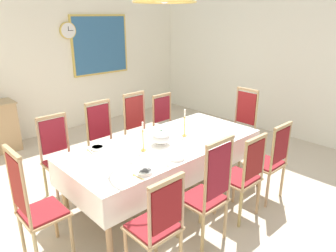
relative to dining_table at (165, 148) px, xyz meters
name	(u,v)px	position (x,y,z in m)	size (l,w,h in m)	color
ground	(165,196)	(0.00, 0.00, -0.73)	(6.72, 6.88, 0.04)	#C2B4A0
back_wall	(45,55)	(0.00, 3.48, 0.88)	(6.72, 0.08, 3.18)	silver
right_wall	(296,57)	(3.40, 0.00, 0.88)	(0.08, 6.88, 3.18)	silver
dining_table	(165,148)	(0.00, 0.00, 0.00)	(2.62, 1.16, 0.78)	tan
tablecloth	(165,149)	(0.00, 0.00, -0.01)	(2.64, 1.18, 0.35)	white
chair_south_a	(157,224)	(-1.00, -0.98, -0.14)	(0.44, 0.42, 1.07)	tan
chair_north_a	(60,156)	(-1.00, 0.98, -0.12)	(0.44, 0.42, 1.12)	tan
chair_south_b	(208,191)	(-0.30, -0.99, -0.09)	(0.44, 0.42, 1.23)	tan
chair_north_b	(104,141)	(-0.30, 0.99, -0.10)	(0.44, 0.42, 1.18)	tan
chair_south_c	(243,175)	(0.35, -0.98, -0.14)	(0.44, 0.42, 1.08)	tan
chair_north_c	(140,130)	(0.35, 0.99, -0.10)	(0.44, 0.42, 1.20)	tan
chair_south_d	(270,160)	(0.95, -0.98, -0.14)	(0.44, 0.42, 1.09)	tan
chair_north_d	(167,124)	(0.95, 0.98, -0.14)	(0.44, 0.42, 1.08)	tan
chair_head_west	(34,205)	(-1.72, 0.00, -0.09)	(0.42, 0.44, 1.23)	tan
chair_head_east	(241,125)	(1.72, 0.00, -0.09)	(0.42, 0.44, 1.22)	tan
soup_tureen	(161,137)	(-0.07, 0.00, 0.17)	(0.25, 0.25, 0.21)	white
candlestick_west	(143,139)	(-0.36, 0.00, 0.23)	(0.07, 0.07, 0.37)	gold
candlestick_east	(185,125)	(0.36, 0.00, 0.23)	(0.07, 0.07, 0.38)	gold
bowl_near_left	(146,172)	(-0.72, -0.48, 0.09)	(0.16, 0.16, 0.04)	white
bowl_near_right	(97,148)	(-0.75, 0.43, 0.09)	(0.16, 0.16, 0.03)	white
bowl_far_left	(177,158)	(-0.23, -0.46, 0.09)	(0.18, 0.18, 0.03)	white
bowl_far_right	(229,134)	(0.81, -0.41, 0.10)	(0.19, 0.19, 0.04)	white
spoon_primary	(136,176)	(-0.83, -0.45, 0.08)	(0.03, 0.18, 0.01)	gold
spoon_secondary	(89,150)	(-0.85, 0.46, 0.08)	(0.05, 0.18, 0.01)	gold
mounted_clock	(68,31)	(0.50, 3.41, 1.34)	(0.34, 0.06, 0.34)	#D1B251
framed_painting	(100,45)	(1.23, 3.42, 1.01)	(1.37, 0.05, 1.27)	#D1B251
chandelier	(165,1)	(0.00, 0.00, 1.79)	(0.73, 0.72, 0.66)	gold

